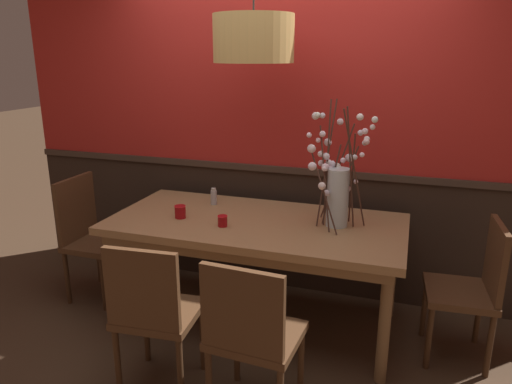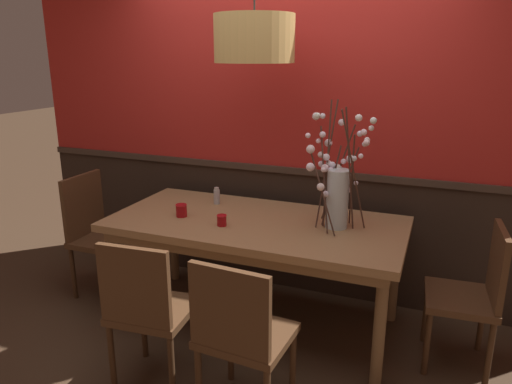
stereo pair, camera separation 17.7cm
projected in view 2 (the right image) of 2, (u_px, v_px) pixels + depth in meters
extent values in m
plane|color=#422D1E|center=(256.00, 321.00, 3.48)|extent=(24.00, 24.00, 0.00)
cube|color=#2D2119|center=(285.00, 228.00, 3.93)|extent=(4.49, 0.12, 0.98)
cube|color=#3E2E24|center=(286.00, 168.00, 3.78)|extent=(4.49, 0.14, 0.05)
cube|color=#B2231E|center=(289.00, 40.00, 3.52)|extent=(4.49, 0.12, 1.97)
cube|color=#997047|center=(256.00, 224.00, 3.27)|extent=(1.99, 0.96, 0.05)
cube|color=brown|center=(256.00, 233.00, 3.29)|extent=(1.89, 0.85, 0.08)
cylinder|color=brown|center=(115.00, 278.00, 3.35)|extent=(0.07, 0.07, 0.73)
cylinder|color=brown|center=(379.00, 331.00, 2.71)|extent=(0.07, 0.07, 0.73)
cylinder|color=brown|center=(173.00, 239.00, 4.05)|extent=(0.07, 0.07, 0.73)
cylinder|color=brown|center=(394.00, 274.00, 3.41)|extent=(0.07, 0.07, 0.73)
cube|color=#4C301C|center=(247.00, 335.00, 2.51)|extent=(0.48, 0.44, 0.04)
cube|color=#4C301C|center=(229.00, 311.00, 2.28)|extent=(0.43, 0.06, 0.44)
cylinder|color=#412917|center=(231.00, 347.00, 2.81)|extent=(0.04, 0.04, 0.43)
cylinder|color=#412917|center=(293.00, 365.00, 2.65)|extent=(0.04, 0.04, 0.43)
cylinder|color=#412917|center=(199.00, 383.00, 2.50)|extent=(0.04, 0.04, 0.43)
cube|color=#4C301C|center=(327.00, 230.00, 3.97)|extent=(0.46, 0.43, 0.04)
cube|color=#4C301C|center=(334.00, 194.00, 4.06)|extent=(0.42, 0.05, 0.49)
cylinder|color=#412917|center=(342.00, 269.00, 3.81)|extent=(0.04, 0.04, 0.44)
cylinder|color=#412917|center=(297.00, 261.00, 3.96)|extent=(0.04, 0.04, 0.44)
cylinder|color=#412917|center=(352.00, 253.00, 4.12)|extent=(0.04, 0.04, 0.44)
cylinder|color=#412917|center=(310.00, 246.00, 4.27)|extent=(0.04, 0.04, 0.44)
cube|color=#4C301C|center=(154.00, 310.00, 2.74)|extent=(0.46, 0.45, 0.04)
cube|color=#4C301C|center=(134.00, 286.00, 2.51)|extent=(0.41, 0.07, 0.44)
cylinder|color=#412917|center=(144.00, 326.00, 3.03)|extent=(0.04, 0.04, 0.44)
cylinder|color=#412917|center=(198.00, 336.00, 2.92)|extent=(0.04, 0.04, 0.44)
cylinder|color=#412917|center=(112.00, 358.00, 2.70)|extent=(0.04, 0.04, 0.44)
cylinder|color=#412917|center=(172.00, 371.00, 2.60)|extent=(0.04, 0.04, 0.44)
cube|color=#4C301C|center=(262.00, 220.00, 4.19)|extent=(0.43, 0.41, 0.04)
cube|color=#4C301C|center=(268.00, 189.00, 4.28)|extent=(0.39, 0.05, 0.44)
cylinder|color=#412917|center=(275.00, 256.00, 4.05)|extent=(0.04, 0.04, 0.44)
cylinder|color=#412917|center=(236.00, 251.00, 4.16)|extent=(0.04, 0.04, 0.44)
cylinder|color=#412917|center=(286.00, 242.00, 4.36)|extent=(0.04, 0.04, 0.44)
cylinder|color=#412917|center=(249.00, 237.00, 4.47)|extent=(0.04, 0.04, 0.44)
cube|color=#4C301C|center=(460.00, 299.00, 2.91)|extent=(0.43, 0.45, 0.04)
cube|color=#4C301C|center=(498.00, 266.00, 2.79)|extent=(0.06, 0.41, 0.45)
cylinder|color=#412917|center=(427.00, 344.00, 2.86)|extent=(0.04, 0.04, 0.42)
cylinder|color=#412917|center=(426.00, 313.00, 3.19)|extent=(0.04, 0.04, 0.42)
cylinder|color=#412917|center=(489.00, 354.00, 2.75)|extent=(0.04, 0.04, 0.42)
cylinder|color=#412917|center=(481.00, 321.00, 3.09)|extent=(0.04, 0.04, 0.42)
cube|color=#4C301C|center=(104.00, 239.00, 3.81)|extent=(0.39, 0.45, 0.04)
cube|color=#4C301C|center=(83.00, 205.00, 3.79)|extent=(0.04, 0.43, 0.49)
cylinder|color=#412917|center=(138.00, 260.00, 3.99)|extent=(0.04, 0.04, 0.43)
cylinder|color=#412917|center=(108.00, 280.00, 3.64)|extent=(0.04, 0.04, 0.43)
cylinder|color=#412917|center=(106.00, 254.00, 4.11)|extent=(0.04, 0.04, 0.43)
cylinder|color=#412917|center=(73.00, 273.00, 3.76)|extent=(0.04, 0.04, 0.43)
cylinder|color=silver|center=(337.00, 199.00, 3.09)|extent=(0.14, 0.14, 0.39)
cylinder|color=silver|center=(336.00, 220.00, 3.13)|extent=(0.13, 0.13, 0.09)
cylinder|color=#472D23|center=(327.00, 164.00, 3.07)|extent=(0.01, 0.11, 0.81)
sphere|color=white|center=(323.00, 116.00, 3.01)|extent=(0.04, 0.04, 0.04)
sphere|color=white|center=(329.00, 163.00, 3.08)|extent=(0.04, 0.04, 0.04)
sphere|color=white|center=(318.00, 116.00, 2.99)|extent=(0.04, 0.04, 0.04)
cylinder|color=#472D23|center=(338.00, 173.00, 3.16)|extent=(0.20, 0.02, 0.66)
sphere|color=white|center=(342.00, 122.00, 3.12)|extent=(0.04, 0.04, 0.04)
sphere|color=silver|center=(340.00, 177.00, 3.13)|extent=(0.04, 0.04, 0.04)
sphere|color=white|center=(338.00, 170.00, 3.14)|extent=(0.06, 0.06, 0.06)
sphere|color=white|center=(338.00, 168.00, 3.17)|extent=(0.05, 0.05, 0.05)
sphere|color=white|center=(334.00, 177.00, 3.15)|extent=(0.06, 0.06, 0.06)
cylinder|color=#472D23|center=(324.00, 179.00, 3.05)|extent=(0.14, 0.25, 0.64)
sphere|color=white|center=(325.00, 168.00, 3.04)|extent=(0.05, 0.05, 0.05)
sphere|color=white|center=(310.00, 149.00, 2.97)|extent=(0.05, 0.05, 0.05)
sphere|color=white|center=(308.00, 136.00, 2.93)|extent=(0.03, 0.03, 0.03)
sphere|color=white|center=(323.00, 170.00, 2.99)|extent=(0.03, 0.03, 0.03)
cylinder|color=#472D23|center=(344.00, 186.00, 3.11)|extent=(0.18, 0.02, 0.53)
sphere|color=white|center=(344.00, 161.00, 3.09)|extent=(0.04, 0.04, 0.04)
sphere|color=white|center=(350.00, 159.00, 3.13)|extent=(0.06, 0.06, 0.06)
sphere|color=white|center=(348.00, 190.00, 3.09)|extent=(0.04, 0.04, 0.04)
sphere|color=white|center=(347.00, 176.00, 3.08)|extent=(0.05, 0.05, 0.05)
sphere|color=white|center=(342.00, 173.00, 3.10)|extent=(0.04, 0.04, 0.04)
cylinder|color=#472D23|center=(352.00, 181.00, 3.05)|extent=(0.04, 0.15, 0.62)
sphere|color=white|center=(366.00, 143.00, 2.95)|extent=(0.04, 0.04, 0.04)
sphere|color=white|center=(356.00, 183.00, 3.06)|extent=(0.03, 0.03, 0.03)
sphere|color=silver|center=(367.00, 140.00, 2.96)|extent=(0.04, 0.04, 0.04)
sphere|color=white|center=(365.00, 144.00, 2.96)|extent=(0.03, 0.03, 0.03)
cylinder|color=#472D23|center=(327.00, 164.00, 3.09)|extent=(0.07, 0.22, 0.81)
sphere|color=white|center=(318.00, 141.00, 3.07)|extent=(0.03, 0.03, 0.03)
sphere|color=white|center=(316.00, 116.00, 3.07)|extent=(0.05, 0.05, 0.05)
sphere|color=silver|center=(321.00, 155.00, 3.08)|extent=(0.04, 0.04, 0.04)
sphere|color=white|center=(321.00, 164.00, 3.10)|extent=(0.04, 0.04, 0.04)
sphere|color=white|center=(323.00, 135.00, 3.04)|extent=(0.04, 0.04, 0.04)
cylinder|color=#472D23|center=(350.00, 171.00, 2.95)|extent=(0.08, 0.13, 0.79)
sphere|color=white|center=(359.00, 118.00, 2.79)|extent=(0.04, 0.04, 0.04)
sphere|color=white|center=(360.00, 134.00, 2.88)|extent=(0.04, 0.04, 0.04)
sphere|color=white|center=(354.00, 158.00, 2.94)|extent=(0.03, 0.03, 0.03)
cylinder|color=#472D23|center=(354.00, 172.00, 2.94)|extent=(0.16, 0.23, 0.79)
sphere|color=white|center=(371.00, 128.00, 2.78)|extent=(0.03, 0.03, 0.03)
sphere|color=white|center=(364.00, 132.00, 2.81)|extent=(0.04, 0.04, 0.04)
sphere|color=white|center=(373.00, 121.00, 2.75)|extent=(0.04, 0.04, 0.04)
sphere|color=white|center=(361.00, 156.00, 2.86)|extent=(0.03, 0.03, 0.03)
cylinder|color=#472D23|center=(331.00, 186.00, 3.10)|extent=(0.10, 0.07, 0.53)
sphere|color=white|center=(331.00, 169.00, 3.07)|extent=(0.03, 0.03, 0.03)
sphere|color=white|center=(328.00, 143.00, 3.10)|extent=(0.05, 0.05, 0.05)
sphere|color=white|center=(326.00, 157.00, 3.07)|extent=(0.05, 0.05, 0.05)
sphere|color=white|center=(337.00, 168.00, 3.09)|extent=(0.05, 0.05, 0.05)
sphere|color=white|center=(332.00, 165.00, 3.08)|extent=(0.04, 0.04, 0.04)
cylinder|color=#472D23|center=(322.00, 193.00, 2.99)|extent=(0.22, 0.14, 0.51)
sphere|color=white|center=(310.00, 167.00, 2.90)|extent=(0.05, 0.05, 0.05)
sphere|color=white|center=(326.00, 194.00, 3.04)|extent=(0.04, 0.04, 0.04)
sphere|color=white|center=(321.00, 187.00, 2.98)|extent=(0.05, 0.05, 0.05)
cylinder|color=#9E0F14|center=(222.00, 220.00, 3.16)|extent=(0.06, 0.06, 0.07)
torus|color=red|center=(222.00, 216.00, 3.15)|extent=(0.07, 0.07, 0.01)
cylinder|color=silver|center=(222.00, 222.00, 3.16)|extent=(0.04, 0.04, 0.04)
cylinder|color=#9E0F14|center=(181.00, 210.00, 3.33)|extent=(0.08, 0.08, 0.09)
torus|color=red|center=(181.00, 205.00, 3.32)|extent=(0.08, 0.08, 0.01)
cylinder|color=silver|center=(182.00, 212.00, 3.34)|extent=(0.05, 0.05, 0.04)
cylinder|color=#ADADB2|center=(217.00, 197.00, 3.61)|extent=(0.05, 0.05, 0.11)
cylinder|color=beige|center=(217.00, 189.00, 3.59)|extent=(0.03, 0.03, 0.02)
cylinder|color=tan|center=(254.00, 39.00, 3.01)|extent=(0.51, 0.51, 0.30)
sphere|color=#F9EAB7|center=(254.00, 46.00, 3.03)|extent=(0.14, 0.14, 0.14)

